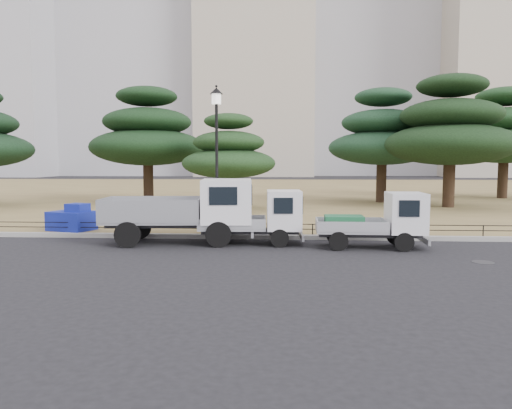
# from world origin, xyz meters

# --- Properties ---
(ground) EXTENTS (220.00, 220.00, 0.00)m
(ground) POSITION_xyz_m (0.00, 0.00, 0.00)
(ground) COLOR black
(lawn) EXTENTS (120.00, 56.00, 0.15)m
(lawn) POSITION_xyz_m (0.00, 30.60, 0.07)
(lawn) COLOR olive
(lawn) RESTS_ON ground
(curb) EXTENTS (120.00, 0.25, 0.16)m
(curb) POSITION_xyz_m (0.00, 2.60, 0.08)
(curb) COLOR gray
(curb) RESTS_ON ground
(truck_large) EXTENTS (5.15, 2.41, 2.18)m
(truck_large) POSITION_xyz_m (-2.31, 1.58, 1.21)
(truck_large) COLOR black
(truck_large) RESTS_ON ground
(truck_kei_front) EXTENTS (3.49, 1.64, 1.81)m
(truck_kei_front) POSITION_xyz_m (0.13, 1.52, 0.90)
(truck_kei_front) COLOR black
(truck_kei_front) RESTS_ON ground
(truck_kei_rear) EXTENTS (3.44, 1.54, 1.79)m
(truck_kei_rear) POSITION_xyz_m (4.03, 1.02, 0.89)
(truck_kei_rear) COLOR black
(truck_kei_rear) RESTS_ON ground
(street_lamp) EXTENTS (0.47, 0.47, 5.28)m
(street_lamp) POSITION_xyz_m (-1.48, 2.90, 3.72)
(street_lamp) COLOR black
(street_lamp) RESTS_ON lawn
(pipe_fence) EXTENTS (38.00, 0.04, 0.40)m
(pipe_fence) POSITION_xyz_m (0.00, 2.75, 0.44)
(pipe_fence) COLOR black
(pipe_fence) RESTS_ON lawn
(tarp_pile) EXTENTS (1.84, 1.58, 1.04)m
(tarp_pile) POSITION_xyz_m (-7.16, 3.38, 0.57)
(tarp_pile) COLOR #132198
(tarp_pile) RESTS_ON lawn
(manhole) EXTENTS (0.60, 0.60, 0.01)m
(manhole) POSITION_xyz_m (6.50, -1.20, 0.01)
(manhole) COLOR #2D2D30
(manhole) RESTS_ON ground
(pine_west_near) EXTENTS (7.46, 7.46, 7.46)m
(pine_west_near) POSITION_xyz_m (-8.00, 17.02, 4.45)
(pine_west_near) COLOR black
(pine_west_near) RESTS_ON lawn
(pine_center_left) EXTENTS (5.21, 5.21, 5.30)m
(pine_center_left) POSITION_xyz_m (-2.17, 12.53, 3.21)
(pine_center_left) COLOR black
(pine_center_left) RESTS_ON lawn
(pine_center_right) EXTENTS (6.91, 6.91, 7.33)m
(pine_center_right) POSITION_xyz_m (7.21, 17.70, 4.40)
(pine_center_right) COLOR black
(pine_center_right) RESTS_ON lawn
(pine_east_near) EXTENTS (7.51, 7.51, 7.58)m
(pine_east_near) POSITION_xyz_m (10.44, 14.31, 4.53)
(pine_east_near) COLOR black
(pine_east_near) RESTS_ON lawn
(pine_east_far) EXTENTS (7.87, 7.87, 7.91)m
(pine_east_far) POSITION_xyz_m (16.61, 21.81, 4.71)
(pine_east_far) COLOR black
(pine_east_far) RESTS_ON lawn
(tower_center_left) EXTENTS (22.00, 20.00, 55.00)m
(tower_center_left) POSITION_xyz_m (-5.00, 85.00, 27.50)
(tower_center_left) COLOR #AAA08C
(tower_center_left) RESTS_ON ground
(tower_east) EXTENTS (20.00, 18.00, 48.00)m
(tower_east) POSITION_xyz_m (40.00, 82.00, 24.00)
(tower_east) COLOR #AAA08C
(tower_east) RESTS_ON ground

